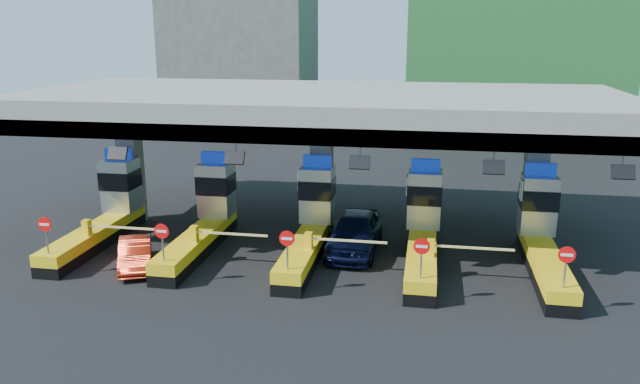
# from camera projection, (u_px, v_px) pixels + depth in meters

# --- Properties ---
(ground) EXTENTS (120.00, 120.00, 0.00)m
(ground) POSITION_uv_depth(u_px,v_px,m) (310.00, 252.00, 28.35)
(ground) COLOR black
(ground) RESTS_ON ground
(toll_canopy) EXTENTS (28.00, 12.09, 7.00)m
(toll_canopy) POSITION_uv_depth(u_px,v_px,m) (321.00, 110.00, 29.52)
(toll_canopy) COLOR slate
(toll_canopy) RESTS_ON ground
(toll_lane_far_left) EXTENTS (4.43, 8.00, 4.16)m
(toll_lane_far_left) POSITION_uv_depth(u_px,v_px,m) (107.00, 211.00, 29.94)
(toll_lane_far_left) COLOR black
(toll_lane_far_left) RESTS_ON ground
(toll_lane_left) EXTENTS (4.43, 8.00, 4.16)m
(toll_lane_left) POSITION_uv_depth(u_px,v_px,m) (206.00, 216.00, 29.10)
(toll_lane_left) COLOR black
(toll_lane_left) RESTS_ON ground
(toll_lane_center) EXTENTS (4.43, 8.00, 4.16)m
(toll_lane_center) POSITION_uv_depth(u_px,v_px,m) (312.00, 221.00, 28.26)
(toll_lane_center) COLOR black
(toll_lane_center) RESTS_ON ground
(toll_lane_right) EXTENTS (4.43, 8.00, 4.16)m
(toll_lane_right) POSITION_uv_depth(u_px,v_px,m) (423.00, 227.00, 27.42)
(toll_lane_right) COLOR black
(toll_lane_right) RESTS_ON ground
(toll_lane_far_right) EXTENTS (4.43, 8.00, 4.16)m
(toll_lane_far_right) POSITION_uv_depth(u_px,v_px,m) (542.00, 234.00, 26.58)
(toll_lane_far_right) COLOR black
(toll_lane_far_right) RESTS_ON ground
(bg_building_concrete) EXTENTS (14.00, 10.00, 18.00)m
(bg_building_concrete) POSITION_uv_depth(u_px,v_px,m) (241.00, 37.00, 62.68)
(bg_building_concrete) COLOR #4C4C49
(bg_building_concrete) RESTS_ON ground
(van) EXTENTS (2.33, 5.42, 1.82)m
(van) POSITION_uv_depth(u_px,v_px,m) (355.00, 232.00, 28.26)
(van) COLOR black
(van) RESTS_ON ground
(red_car) EXTENTS (2.72, 3.91, 1.22)m
(red_car) POSITION_uv_depth(u_px,v_px,m) (135.00, 254.00, 26.45)
(red_car) COLOR #B6240E
(red_car) RESTS_ON ground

